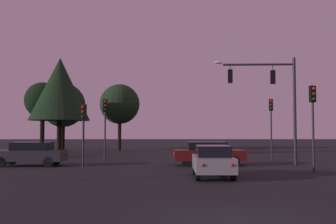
# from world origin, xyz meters

# --- Properties ---
(ground_plane) EXTENTS (168.00, 168.00, 0.00)m
(ground_plane) POSITION_xyz_m (0.00, 24.50, 0.00)
(ground_plane) COLOR black
(ground_plane) RESTS_ON ground
(traffic_signal_mast_arm) EXTENTS (5.35, 0.51, 7.08)m
(traffic_signal_mast_arm) POSITION_xyz_m (5.28, 16.19, 4.86)
(traffic_signal_mast_arm) COLOR #232326
(traffic_signal_mast_arm) RESTS_ON ground
(traffic_light_corner_left) EXTENTS (0.33, 0.37, 3.77)m
(traffic_light_corner_left) POSITION_xyz_m (-6.59, 13.35, 2.69)
(traffic_light_corner_left) COLOR #232326
(traffic_light_corner_left) RESTS_ON ground
(traffic_light_corner_right) EXTENTS (0.35, 0.38, 4.54)m
(traffic_light_corner_right) POSITION_xyz_m (-6.21, 19.14, 3.21)
(traffic_light_corner_right) COLOR #232326
(traffic_light_corner_right) RESTS_ON ground
(traffic_light_median) EXTENTS (0.34, 0.37, 4.70)m
(traffic_light_median) POSITION_xyz_m (6.34, 20.56, 3.31)
(traffic_light_median) COLOR #232326
(traffic_light_median) RESTS_ON ground
(traffic_light_far_side) EXTENTS (0.34, 0.38, 4.67)m
(traffic_light_far_side) POSITION_xyz_m (6.16, 11.56, 3.29)
(traffic_light_far_side) COLOR #232326
(traffic_light_far_side) RESTS_ON ground
(car_nearside_lane) EXTENTS (1.88, 4.23, 1.52)m
(car_nearside_lane) POSITION_xyz_m (0.45, 9.35, 0.79)
(car_nearside_lane) COLOR gray
(car_nearside_lane) RESTS_ON ground
(car_crossing_left) EXTENTS (4.63, 1.90, 1.52)m
(car_crossing_left) POSITION_xyz_m (1.01, 16.06, 0.80)
(car_crossing_left) COLOR #4C0F0F
(car_crossing_left) RESTS_ON ground
(car_crossing_right) EXTENTS (4.51, 1.85, 1.52)m
(car_crossing_right) POSITION_xyz_m (-10.40, 15.59, 0.80)
(car_crossing_right) COLOR #232328
(car_crossing_right) RESTS_ON ground
(tree_behind_sign) EXTENTS (4.65, 4.65, 7.74)m
(tree_behind_sign) POSITION_xyz_m (-7.12, 36.06, 5.40)
(tree_behind_sign) COLOR black
(tree_behind_sign) RESTS_ON ground
(tree_left_far) EXTENTS (5.35, 5.35, 8.79)m
(tree_left_far) POSITION_xyz_m (-11.20, 25.23, 5.97)
(tree_left_far) COLOR black
(tree_left_far) RESTS_ON ground
(tree_center_horizon) EXTENTS (5.31, 5.31, 8.05)m
(tree_center_horizon) POSITION_xyz_m (-14.07, 37.42, 5.37)
(tree_center_horizon) COLOR black
(tree_center_horizon) RESTS_ON ground
(tree_right_cluster) EXTENTS (3.70, 3.70, 7.28)m
(tree_right_cluster) POSITION_xyz_m (-14.43, 30.76, 5.38)
(tree_right_cluster) COLOR black
(tree_right_cluster) RESTS_ON ground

